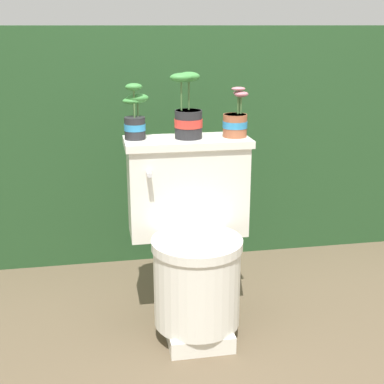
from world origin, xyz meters
name	(u,v)px	position (x,y,z in m)	size (l,w,h in m)	color
ground_plane	(219,336)	(0.00, 0.00, 0.00)	(12.00, 12.00, 0.00)	brown
hedge_backdrop	(176,136)	(0.00, 1.15, 0.61)	(3.40, 0.68, 1.22)	#234723
toilet	(192,240)	(-0.09, 0.12, 0.39)	(0.51, 0.51, 0.78)	silver
potted_plant_left	(135,117)	(-0.30, 0.27, 0.87)	(0.11, 0.09, 0.22)	#262628
potted_plant_midleft	(188,115)	(-0.09, 0.24, 0.88)	(0.13, 0.11, 0.26)	#262628
potted_plant_middle	(235,122)	(0.11, 0.24, 0.85)	(0.11, 0.10, 0.20)	#9E5638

